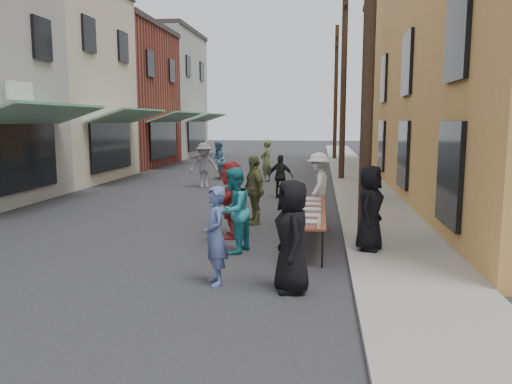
% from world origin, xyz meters
% --- Properties ---
extents(ground, '(120.00, 120.00, 0.00)m').
position_xyz_m(ground, '(0.00, 0.00, 0.00)').
color(ground, '#28282B').
rests_on(ground, ground).
extents(sidewalk, '(2.20, 60.00, 0.10)m').
position_xyz_m(sidewalk, '(5.00, 15.00, 0.05)').
color(sidewalk, gray).
rests_on(sidewalk, ground).
extents(storefront_row, '(8.00, 37.00, 9.00)m').
position_xyz_m(storefront_row, '(-10.00, 14.96, 4.12)').
color(storefront_row, maroon).
rests_on(storefront_row, ground).
extents(utility_pole_near, '(0.26, 0.26, 9.00)m').
position_xyz_m(utility_pole_near, '(4.30, 3.00, 4.50)').
color(utility_pole_near, '#2D2116').
rests_on(utility_pole_near, ground).
extents(utility_pole_mid, '(0.26, 0.26, 9.00)m').
position_xyz_m(utility_pole_mid, '(4.30, 15.00, 4.50)').
color(utility_pole_mid, '#2D2116').
rests_on(utility_pole_mid, ground).
extents(utility_pole_far, '(0.26, 0.26, 9.00)m').
position_xyz_m(utility_pole_far, '(4.30, 27.00, 4.50)').
color(utility_pole_far, '#2D2116').
rests_on(utility_pole_far, ground).
extents(serving_table, '(0.70, 4.00, 0.75)m').
position_xyz_m(serving_table, '(3.12, 3.06, 0.71)').
color(serving_table, maroon).
rests_on(serving_table, ground).
extents(catering_tray_sausage, '(0.50, 0.33, 0.08)m').
position_xyz_m(catering_tray_sausage, '(3.12, 1.41, 0.79)').
color(catering_tray_sausage, maroon).
rests_on(catering_tray_sausage, serving_table).
extents(catering_tray_foil_b, '(0.50, 0.33, 0.08)m').
position_xyz_m(catering_tray_foil_b, '(3.12, 2.06, 0.79)').
color(catering_tray_foil_b, '#B2B2B7').
rests_on(catering_tray_foil_b, serving_table).
extents(catering_tray_buns, '(0.50, 0.33, 0.08)m').
position_xyz_m(catering_tray_buns, '(3.12, 2.76, 0.79)').
color(catering_tray_buns, tan).
rests_on(catering_tray_buns, serving_table).
extents(catering_tray_foil_d, '(0.50, 0.33, 0.08)m').
position_xyz_m(catering_tray_foil_d, '(3.12, 3.46, 0.79)').
color(catering_tray_foil_d, '#B2B2B7').
rests_on(catering_tray_foil_d, serving_table).
extents(catering_tray_buns_end, '(0.50, 0.33, 0.08)m').
position_xyz_m(catering_tray_buns_end, '(3.12, 4.16, 0.79)').
color(catering_tray_buns_end, tan).
rests_on(catering_tray_buns_end, serving_table).
extents(condiment_jar_a, '(0.07, 0.07, 0.08)m').
position_xyz_m(condiment_jar_a, '(2.90, 1.11, 0.79)').
color(condiment_jar_a, '#A57F26').
rests_on(condiment_jar_a, serving_table).
extents(condiment_jar_b, '(0.07, 0.07, 0.08)m').
position_xyz_m(condiment_jar_b, '(2.90, 1.21, 0.79)').
color(condiment_jar_b, '#A57F26').
rests_on(condiment_jar_b, serving_table).
extents(condiment_jar_c, '(0.07, 0.07, 0.08)m').
position_xyz_m(condiment_jar_c, '(2.90, 1.31, 0.79)').
color(condiment_jar_c, '#A57F26').
rests_on(condiment_jar_c, serving_table).
extents(cup_stack, '(0.08, 0.08, 0.12)m').
position_xyz_m(cup_stack, '(3.32, 1.16, 0.81)').
color(cup_stack, tan).
rests_on(cup_stack, serving_table).
extents(guest_front_a, '(0.78, 1.00, 1.80)m').
position_xyz_m(guest_front_a, '(2.92, -0.17, 0.90)').
color(guest_front_a, black).
rests_on(guest_front_a, ground).
extents(guest_front_b, '(0.61, 0.71, 1.65)m').
position_xyz_m(guest_front_b, '(1.64, 0.03, 0.82)').
color(guest_front_b, '#4F6099').
rests_on(guest_front_b, ground).
extents(guest_front_c, '(0.89, 1.02, 1.77)m').
position_xyz_m(guest_front_c, '(1.60, 2.03, 0.88)').
color(guest_front_c, teal).
rests_on(guest_front_c, ground).
extents(guest_front_d, '(0.90, 1.29, 1.83)m').
position_xyz_m(guest_front_d, '(3.30, 6.09, 0.91)').
color(guest_front_d, white).
rests_on(guest_front_d, ground).
extents(guest_front_e, '(0.93, 1.14, 1.81)m').
position_xyz_m(guest_front_e, '(1.63, 4.96, 0.91)').
color(guest_front_e, '#5F653A').
rests_on(guest_front_e, ground).
extents(guest_queue_back, '(0.59, 1.67, 1.78)m').
position_xyz_m(guest_queue_back, '(1.31, 3.38, 0.89)').
color(guest_queue_back, maroon).
rests_on(guest_queue_back, ground).
extents(server, '(0.81, 0.98, 1.72)m').
position_xyz_m(server, '(4.35, 2.24, 0.96)').
color(server, black).
rests_on(server, sidewalk).
extents(passerby_left, '(1.32, 0.98, 1.82)m').
position_xyz_m(passerby_left, '(-1.33, 11.81, 0.91)').
color(passerby_left, slate).
rests_on(passerby_left, ground).
extents(passerby_mid, '(0.95, 0.55, 1.52)m').
position_xyz_m(passerby_mid, '(1.97, 9.47, 0.76)').
color(passerby_mid, black).
rests_on(passerby_mid, ground).
extents(passerby_right, '(0.67, 0.80, 1.86)m').
position_xyz_m(passerby_right, '(0.97, 14.00, 0.93)').
color(passerby_right, '#56673B').
rests_on(passerby_right, ground).
extents(passerby_far, '(0.98, 1.07, 1.79)m').
position_xyz_m(passerby_far, '(-1.29, 14.50, 0.89)').
color(passerby_far, '#5686A7').
rests_on(passerby_far, ground).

